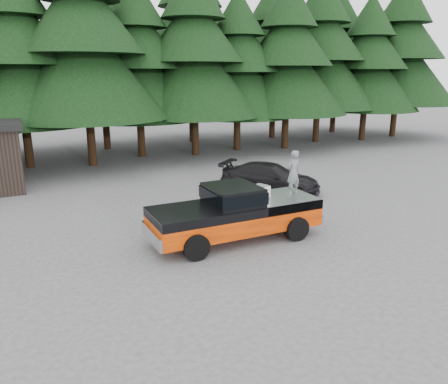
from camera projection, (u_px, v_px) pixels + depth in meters
name	position (u px, v px, depth m)	size (l,w,h in m)	color
ground	(200.00, 243.00, 14.69)	(120.00, 120.00, 0.00)	#49494B
pickup_truck	(235.00, 221.00, 14.85)	(6.00, 2.04, 1.33)	#EC4404
truck_cab	(233.00, 194.00, 14.55)	(1.66, 1.90, 0.59)	black
air_compressor	(259.00, 193.00, 15.02)	(0.61, 0.51, 0.42)	silver
man_on_bed	(293.00, 173.00, 15.41)	(0.58, 0.38, 1.60)	slate
parked_car	(270.00, 178.00, 20.73)	(1.93, 4.75, 1.38)	black
treeline	(99.00, 36.00, 27.69)	(60.15, 16.05, 17.50)	black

